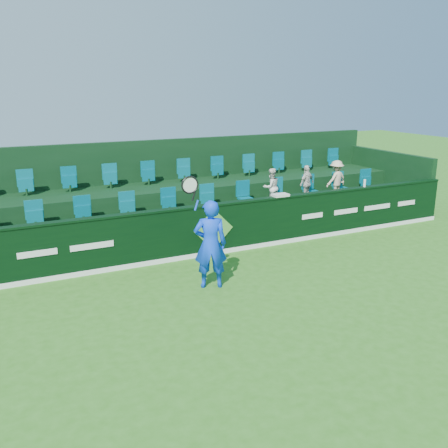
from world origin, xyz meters
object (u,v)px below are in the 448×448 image
spectator_left (271,187)px  towel (280,195)px  spectator_right (336,179)px  tennis_player (210,244)px  spectator_middle (307,183)px  drinks_bottle (365,183)px

spectator_left → towel: spectator_left is taller
spectator_right → towel: spectator_right is taller
tennis_player → spectator_middle: 5.62m
tennis_player → spectator_middle: size_ratio=2.28×
spectator_right → towel: (-2.79, -1.12, -0.02)m
spectator_left → towel: bearing=67.3°
spectator_left → tennis_player: bearing=38.6°
tennis_player → spectator_middle: (4.68, 3.09, 0.37)m
tennis_player → spectator_middle: bearing=33.5°
spectator_left → spectator_right: size_ratio=0.94×
spectator_left → drinks_bottle: 2.80m
spectator_middle → towel: size_ratio=2.56×
towel → drinks_bottle: size_ratio=1.96×
spectator_right → towel: size_ratio=2.72×
spectator_left → spectator_middle: (1.27, 0.00, 0.00)m
spectator_middle → spectator_right: spectator_right is taller
drinks_bottle → spectator_middle: bearing=139.2°
spectator_right → drinks_bottle: size_ratio=5.33×
towel → tennis_player: bearing=-146.8°
tennis_player → drinks_bottle: 6.31m
spectator_right → drinks_bottle: 1.13m
spectator_left → towel: 1.19m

